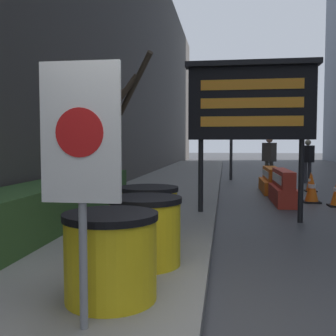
% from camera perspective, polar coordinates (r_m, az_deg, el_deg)
% --- Properties ---
extents(building_left_facade, '(0.40, 50.40, 10.66)m').
position_cam_1_polar(building_left_facade, '(13.65, -7.93, 19.78)').
color(building_left_facade, '#4C4742').
rests_on(building_left_facade, ground_plane).
extents(hedge_strip, '(0.90, 5.90, 0.72)m').
position_cam_1_polar(hedge_strip, '(6.98, -15.68, -4.77)').
color(hedge_strip, '#335628').
rests_on(hedge_strip, sidewalk_left).
extents(bare_tree, '(1.96, 1.56, 3.73)m').
position_cam_1_polar(bare_tree, '(10.41, -8.00, 5.63)').
color(bare_tree, '#4C3D2D').
rests_on(bare_tree, sidewalk_left).
extents(barrel_drum_foreground, '(0.83, 0.83, 0.76)m').
position_cam_1_polar(barrel_drum_foreground, '(3.53, -8.31, -12.49)').
color(barrel_drum_foreground, yellow).
rests_on(barrel_drum_foreground, sidewalk_left).
extents(barrel_drum_middle, '(0.83, 0.83, 0.76)m').
position_cam_1_polar(barrel_drum_middle, '(4.46, -3.34, -9.03)').
color(barrel_drum_middle, yellow).
rests_on(barrel_drum_middle, sidewalk_left).
extents(barrel_drum_back, '(0.83, 0.83, 0.76)m').
position_cam_1_polar(barrel_drum_back, '(5.47, -2.84, -6.67)').
color(barrel_drum_back, yellow).
rests_on(barrel_drum_back, sidewalk_left).
extents(warning_sign, '(0.58, 0.08, 1.93)m').
position_cam_1_polar(warning_sign, '(2.86, -12.53, 2.50)').
color(warning_sign, gray).
rests_on(warning_sign, sidewalk_left).
extents(message_board, '(2.51, 0.36, 3.08)m').
position_cam_1_polar(message_board, '(7.80, 11.95, 9.27)').
color(message_board, black).
rests_on(message_board, ground_plane).
extents(jersey_barrier_red_striped, '(0.50, 2.01, 0.85)m').
position_cam_1_polar(jersey_barrier_red_striped, '(10.38, 16.34, -2.88)').
color(jersey_barrier_red_striped, red).
rests_on(jersey_barrier_red_striped, ground_plane).
extents(jersey_barrier_orange_near, '(0.65, 2.07, 0.77)m').
position_cam_1_polar(jersey_barrier_orange_near, '(12.69, 14.85, -1.87)').
color(jersey_barrier_orange_near, orange).
rests_on(jersey_barrier_orange_near, ground_plane).
extents(traffic_cone_near, '(0.42, 0.42, 0.74)m').
position_cam_1_polar(traffic_cone_near, '(10.71, 20.15, -2.82)').
color(traffic_cone_near, black).
rests_on(traffic_cone_near, ground_plane).
extents(traffic_cone_far, '(0.35, 0.35, 0.63)m').
position_cam_1_polar(traffic_cone_far, '(13.18, 20.01, -1.90)').
color(traffic_cone_far, black).
rests_on(traffic_cone_far, ground_plane).
extents(traffic_light_near_curb, '(0.28, 0.44, 4.35)m').
position_cam_1_polar(traffic_light_near_curb, '(16.44, 9.22, 9.20)').
color(traffic_light_near_curb, '#2D2D30').
rests_on(traffic_light_near_curb, ground_plane).
extents(pedestrian_worker, '(0.51, 0.54, 1.78)m').
position_cam_1_polar(pedestrian_worker, '(14.82, 14.46, 1.67)').
color(pedestrian_worker, '#514C42').
rests_on(pedestrian_worker, ground_plane).
extents(pedestrian_passerby, '(0.44, 0.51, 1.66)m').
position_cam_1_polar(pedestrian_passerby, '(15.80, 19.62, 1.44)').
color(pedestrian_passerby, '#333338').
rests_on(pedestrian_passerby, ground_plane).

